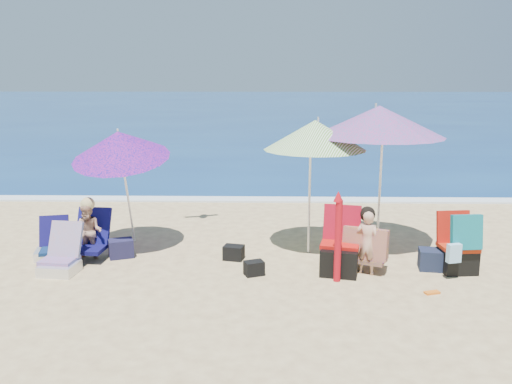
{
  "coord_description": "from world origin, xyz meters",
  "views": [
    {
      "loc": [
        -0.11,
        -7.29,
        2.91
      ],
      "look_at": [
        -0.3,
        1.0,
        1.1
      ],
      "focal_mm": 37.88,
      "sensor_mm": 36.0,
      "label": 1
    }
  ],
  "objects_px": {
    "chair_navy": "(53,247)",
    "furled_umbrella": "(338,232)",
    "umbrella_striped": "(315,135)",
    "camp_chair_right": "(458,251)",
    "camp_chair_left": "(340,254)",
    "person_center": "(367,242)",
    "umbrella_blue": "(120,145)",
    "person_left": "(89,231)",
    "umbrella_turquoise": "(379,121)",
    "chair_rainbow": "(61,260)"
  },
  "relations": [
    {
      "from": "chair_navy",
      "to": "furled_umbrella",
      "type": "bearing_deg",
      "value": -11.48
    },
    {
      "from": "umbrella_striped",
      "to": "camp_chair_right",
      "type": "bearing_deg",
      "value": -25.65
    },
    {
      "from": "camp_chair_left",
      "to": "person_center",
      "type": "xyz_separation_m",
      "value": [
        0.39,
        0.02,
        0.18
      ]
    },
    {
      "from": "umbrella_blue",
      "to": "chair_navy",
      "type": "distance_m",
      "value": 1.98
    },
    {
      "from": "chair_navy",
      "to": "person_center",
      "type": "height_order",
      "value": "person_center"
    },
    {
      "from": "furled_umbrella",
      "to": "person_center",
      "type": "relative_size",
      "value": 1.36
    },
    {
      "from": "camp_chair_left",
      "to": "camp_chair_right",
      "type": "bearing_deg",
      "value": 1.67
    },
    {
      "from": "chair_navy",
      "to": "camp_chair_left",
      "type": "relative_size",
      "value": 0.72
    },
    {
      "from": "camp_chair_right",
      "to": "person_center",
      "type": "relative_size",
      "value": 0.97
    },
    {
      "from": "camp_chair_left",
      "to": "person_center",
      "type": "relative_size",
      "value": 1.01
    },
    {
      "from": "furled_umbrella",
      "to": "person_center",
      "type": "distance_m",
      "value": 0.65
    },
    {
      "from": "umbrella_striped",
      "to": "camp_chair_right",
      "type": "xyz_separation_m",
      "value": [
        2.09,
        -1.0,
        -1.61
      ]
    },
    {
      "from": "umbrella_blue",
      "to": "person_center",
      "type": "distance_m",
      "value": 4.22
    },
    {
      "from": "furled_umbrella",
      "to": "camp_chair_left",
      "type": "height_order",
      "value": "furled_umbrella"
    },
    {
      "from": "camp_chair_left",
      "to": "camp_chair_right",
      "type": "distance_m",
      "value": 1.77
    },
    {
      "from": "camp_chair_left",
      "to": "person_left",
      "type": "bearing_deg",
      "value": 172.13
    },
    {
      "from": "umbrella_blue",
      "to": "umbrella_striped",
      "type": "bearing_deg",
      "value": 1.4
    },
    {
      "from": "person_center",
      "to": "umbrella_striped",
      "type": "bearing_deg",
      "value": 124.51
    },
    {
      "from": "furled_umbrella",
      "to": "person_left",
      "type": "distance_m",
      "value": 3.97
    },
    {
      "from": "umbrella_striped",
      "to": "person_left",
      "type": "bearing_deg",
      "value": -171.96
    },
    {
      "from": "umbrella_turquoise",
      "to": "umbrella_striped",
      "type": "distance_m",
      "value": 1.08
    },
    {
      "from": "person_left",
      "to": "umbrella_striped",
      "type": "bearing_deg",
      "value": 8.04
    },
    {
      "from": "furled_umbrella",
      "to": "umbrella_turquoise",
      "type": "bearing_deg",
      "value": 62.17
    },
    {
      "from": "camp_chair_right",
      "to": "chair_navy",
      "type": "bearing_deg",
      "value": 175.38
    },
    {
      "from": "chair_navy",
      "to": "camp_chair_right",
      "type": "height_order",
      "value": "camp_chair_right"
    },
    {
      "from": "umbrella_turquoise",
      "to": "camp_chair_left",
      "type": "distance_m",
      "value": 2.34
    },
    {
      "from": "umbrella_striped",
      "to": "umbrella_blue",
      "type": "xyz_separation_m",
      "value": [
        -3.17,
        -0.08,
        -0.16
      ]
    },
    {
      "from": "furled_umbrella",
      "to": "person_center",
      "type": "bearing_deg",
      "value": 37.18
    },
    {
      "from": "umbrella_turquoise",
      "to": "person_center",
      "type": "bearing_deg",
      "value": -105.97
    },
    {
      "from": "umbrella_blue",
      "to": "furled_umbrella",
      "type": "height_order",
      "value": "umbrella_blue"
    },
    {
      "from": "furled_umbrella",
      "to": "camp_chair_right",
      "type": "height_order",
      "value": "furled_umbrella"
    },
    {
      "from": "person_center",
      "to": "chair_navy",
      "type": "bearing_deg",
      "value": 173.7
    },
    {
      "from": "chair_navy",
      "to": "chair_rainbow",
      "type": "bearing_deg",
      "value": -59.15
    },
    {
      "from": "person_left",
      "to": "camp_chair_left",
      "type": "bearing_deg",
      "value": -7.87
    },
    {
      "from": "furled_umbrella",
      "to": "camp_chair_left",
      "type": "distance_m",
      "value": 0.56
    },
    {
      "from": "person_center",
      "to": "person_left",
      "type": "distance_m",
      "value": 4.36
    },
    {
      "from": "umbrella_striped",
      "to": "furled_umbrella",
      "type": "xyz_separation_m",
      "value": [
        0.24,
        -1.4,
        -1.22
      ]
    },
    {
      "from": "umbrella_turquoise",
      "to": "person_center",
      "type": "height_order",
      "value": "umbrella_turquoise"
    },
    {
      "from": "chair_navy",
      "to": "chair_rainbow",
      "type": "height_order",
      "value": "chair_rainbow"
    },
    {
      "from": "umbrella_blue",
      "to": "person_center",
      "type": "bearing_deg",
      "value": -13.9
    },
    {
      "from": "chair_rainbow",
      "to": "umbrella_striped",
      "type": "bearing_deg",
      "value": 16.08
    },
    {
      "from": "camp_chair_right",
      "to": "umbrella_striped",
      "type": "bearing_deg",
      "value": 154.35
    },
    {
      "from": "chair_navy",
      "to": "chair_rainbow",
      "type": "distance_m",
      "value": 0.72
    },
    {
      "from": "umbrella_blue",
      "to": "furled_umbrella",
      "type": "bearing_deg",
      "value": -21.21
    },
    {
      "from": "umbrella_blue",
      "to": "camp_chair_right",
      "type": "relative_size",
      "value": 2.33
    },
    {
      "from": "camp_chair_right",
      "to": "person_left",
      "type": "height_order",
      "value": "person_left"
    },
    {
      "from": "umbrella_turquoise",
      "to": "umbrella_striped",
      "type": "xyz_separation_m",
      "value": [
        -1.05,
        -0.14,
        -0.21
      ]
    },
    {
      "from": "camp_chair_right",
      "to": "person_center",
      "type": "bearing_deg",
      "value": -178.51
    },
    {
      "from": "chair_navy",
      "to": "umbrella_striped",
      "type": "bearing_deg",
      "value": 6.63
    },
    {
      "from": "umbrella_turquoise",
      "to": "chair_navy",
      "type": "distance_m",
      "value": 5.69
    }
  ]
}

